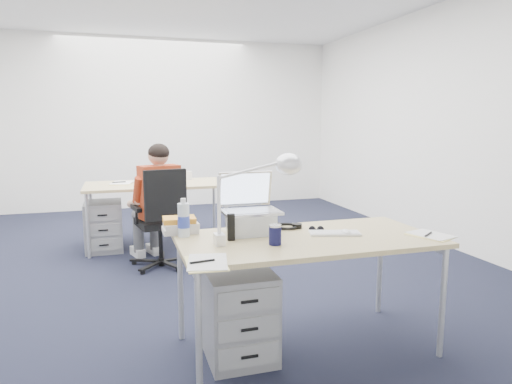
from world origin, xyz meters
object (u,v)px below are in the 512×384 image
Objects in this scene: desk_far at (156,187)px; desk_lamp at (246,197)px; can_koozie at (275,235)px; bear_figurine at (263,221)px; drawer_pedestal_near at (238,313)px; silver_laptop at (251,204)px; drawer_pedestal_far at (104,226)px; wireless_keyboard at (335,233)px; water_bottle at (184,218)px; sunglasses at (316,229)px; dark_laptop at (151,176)px; seated_person at (155,204)px; far_cup at (189,175)px; desk_near at (307,244)px; computer_mouse at (346,232)px; headphones at (287,225)px; book_stack at (180,225)px; office_chair at (162,239)px; cordless_phone at (231,227)px.

desk_far is 2.92× the size of desk_lamp.
bear_figurine reaches higher than can_koozie.
drawer_pedestal_near is 1.43× the size of silver_laptop.
wireless_keyboard is at bearing -61.48° from drawer_pedestal_far.
sunglasses is (0.85, -0.11, -0.11)m from water_bottle.
dark_laptop is at bearing 97.34° from drawer_pedestal_near.
bear_figurine is at bearing -179.00° from sunglasses.
water_bottle reaches higher than dark_laptop.
water_bottle is (0.03, -1.88, 0.24)m from seated_person.
desk_near is at bearing -84.79° from far_cup.
desk_far is at bearing 4.49° from drawer_pedestal_far.
can_koozie is at bearing -158.16° from computer_mouse.
desk_lamp reaches higher than can_koozie.
sunglasses is 0.60m from desk_lamp.
desk_lamp is 3.06m from far_cup.
desk_far is 2.91× the size of drawer_pedestal_near.
headphones is 0.71m from book_stack.
headphones is at bearing -63.22° from drawer_pedestal_far.
water_bottle reaches higher than sunglasses.
computer_mouse is 0.71m from desk_lamp.
dark_laptop reaches higher than bear_figurine.
book_stack is at bearing -91.09° from desk_far.
drawer_pedestal_far is (-1.30, 2.76, -0.41)m from desk_near.
book_stack is 0.40× the size of desk_lamp.
wireless_keyboard reaches higher than drawer_pedestal_near.
wireless_keyboard is 0.58× the size of desk_lamp.
seated_person reaches higher than desk_near.
desk_lamp is (0.33, -0.25, 0.15)m from water_bottle.
office_chair is 2.59× the size of silver_laptop.
silver_laptop reaches higher than cordless_phone.
office_chair is at bearing 89.49° from book_stack.
seated_person reaches higher than book_stack.
cordless_phone is at bearing -85.41° from desk_far.
cordless_phone reaches higher than computer_mouse.
headphones is at bearing 148.42° from wireless_keyboard.
wireless_keyboard is 0.96m from water_bottle.
computer_mouse is at bearing -9.42° from wireless_keyboard.
dark_laptop is (-0.52, 2.67, 0.05)m from can_koozie.
can_koozie is 0.32m from bear_figurine.
seated_person is at bearing 129.76° from sunglasses.
desk_near is 15.75× the size of sunglasses.
seated_person reaches higher than headphones.
far_cup is (0.45, 1.09, 0.50)m from office_chair.
dark_laptop is (-1.03, 2.57, 0.10)m from computer_mouse.
bear_figurine is at bearing -91.49° from seated_person.
desk_near is 13.33× the size of can_koozie.
can_koozie is 3.15m from far_cup.
seated_person is 11.67× the size of far_cup.
book_stack is (-1.00, 0.36, 0.03)m from computer_mouse.
drawer_pedestal_near is 5.27× the size of far_cup.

